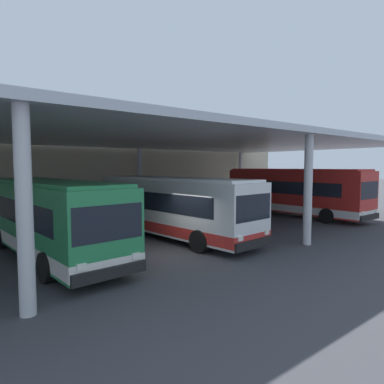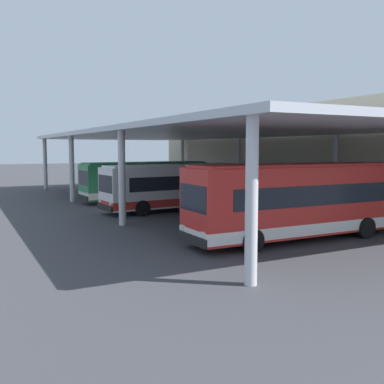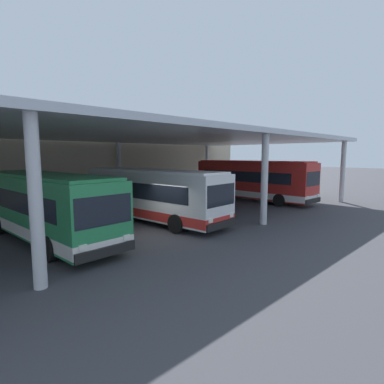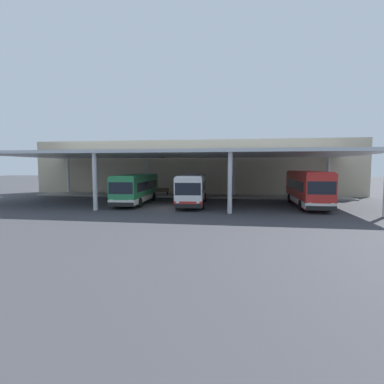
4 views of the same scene
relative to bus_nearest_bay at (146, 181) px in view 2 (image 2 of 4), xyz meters
name	(u,v)px [view 2 (image 2 of 4)]	position (x,y,z in m)	size (l,w,h in m)	color
ground_plane	(128,209)	(4.12, -2.99, -1.66)	(200.00, 200.00, 0.00)	#3D3D42
platform_kerb	(263,199)	(4.12, 8.76, -1.57)	(42.00, 4.50, 0.18)	gray
station_building_facade	(294,152)	(4.12, 12.01, 2.27)	(48.00, 1.60, 7.86)	#C1B293
canopy_shelter	(197,135)	(4.12, 2.51, 3.66)	(40.00, 17.00, 5.55)	silver
bus_nearest_bay	(146,181)	(0.00, 0.00, 0.00)	(3.15, 10.66, 3.17)	#28844C
bus_second_bay	(177,186)	(6.19, -0.17, 0.00)	(3.34, 10.69, 3.17)	white
bus_middle_bay	(299,201)	(17.91, 0.56, 0.19)	(2.78, 11.35, 3.57)	red
bench_waiting	(240,189)	(0.62, 8.83, -0.99)	(1.80, 0.45, 0.92)	brown
trash_bin	(226,187)	(-1.40, 8.59, -0.98)	(0.52, 0.52, 0.98)	#236638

